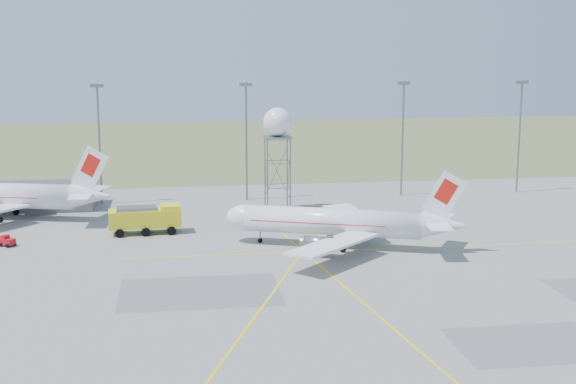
{
  "coord_description": "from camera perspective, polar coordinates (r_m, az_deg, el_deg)",
  "views": [
    {
      "loc": [
        -22.33,
        -72.0,
        28.31
      ],
      "look_at": [
        -6.39,
        40.0,
        6.29
      ],
      "focal_mm": 50.0,
      "sensor_mm": 36.0,
      "label": 1
    }
  ],
  "objects": [
    {
      "name": "fire_truck",
      "position": [
        118.62,
        -9.99,
        -1.98
      ],
      "size": [
        10.55,
        4.73,
        4.14
      ],
      "rotation": [
        0.0,
        0.0,
        0.07
      ],
      "color": "yellow",
      "rests_on": "ground"
    },
    {
      "name": "mast_c",
      "position": [
        144.68,
        8.16,
        4.46
      ],
      "size": [
        2.2,
        0.5,
        20.5
      ],
      "color": "slate",
      "rests_on": "ground"
    },
    {
      "name": "ground",
      "position": [
        80.52,
        8.67,
        -9.7
      ],
      "size": [
        400.0,
        400.0,
        0.0
      ],
      "primitive_type": "plane",
      "color": "gray",
      "rests_on": "ground"
    },
    {
      "name": "grass_strip",
      "position": [
        215.04,
        -2.08,
        3.45
      ],
      "size": [
        400.0,
        120.0,
        0.03
      ],
      "primitive_type": "cube",
      "color": "#546336",
      "rests_on": "ground"
    },
    {
      "name": "airliner_main",
      "position": [
        109.18,
        3.48,
        -2.19
      ],
      "size": [
        31.84,
        29.94,
        11.16
      ],
      "rotation": [
        0.0,
        0.0,
        2.79
      ],
      "color": "white",
      "rests_on": "ground"
    },
    {
      "name": "mast_d",
      "position": [
        152.29,
        16.16,
        4.46
      ],
      "size": [
        2.2,
        0.5,
        20.5
      ],
      "color": "slate",
      "rests_on": "ground"
    },
    {
      "name": "building_grey",
      "position": [
        140.37,
        -17.24,
        -0.3
      ],
      "size": [
        19.0,
        10.0,
        3.9
      ],
      "color": "gray",
      "rests_on": "ground"
    },
    {
      "name": "baggage_tug",
      "position": [
        116.62,
        -19.33,
        -3.38
      ],
      "size": [
        2.36,
        2.3,
        1.51
      ],
      "rotation": [
        0.0,
        0.0,
        -0.61
      ],
      "color": "red",
      "rests_on": "ground"
    },
    {
      "name": "mast_b",
      "position": [
        139.49,
        -2.98,
        4.31
      ],
      "size": [
        2.2,
        0.5,
        20.5
      ],
      "color": "slate",
      "rests_on": "ground"
    },
    {
      "name": "mast_a",
      "position": [
        139.52,
        -13.29,
        4.04
      ],
      "size": [
        2.2,
        0.5,
        20.5
      ],
      "color": "slate",
      "rests_on": "ground"
    },
    {
      "name": "radar_tower",
      "position": [
        131.25,
        -0.75,
        2.78
      ],
      "size": [
        4.69,
        4.69,
        16.97
      ],
      "color": "slate",
      "rests_on": "ground"
    }
  ]
}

